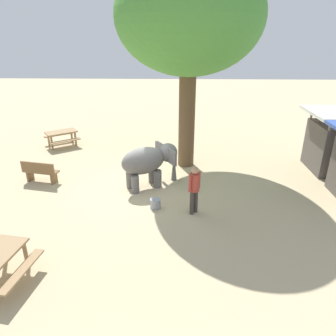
% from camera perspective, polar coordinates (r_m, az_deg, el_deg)
% --- Properties ---
extents(ground_plane, '(60.00, 60.00, 0.00)m').
position_cam_1_polar(ground_plane, '(12.03, -5.20, -3.42)').
color(ground_plane, tan).
extents(elephant, '(1.97, 2.20, 1.59)m').
position_cam_1_polar(elephant, '(11.67, -3.45, 1.24)').
color(elephant, slate).
rests_on(elephant, ground_plane).
extents(person_handler, '(0.39, 0.39, 1.62)m').
position_cam_1_polar(person_handler, '(9.92, 4.82, -3.45)').
color(person_handler, '#3F3833').
rests_on(person_handler, ground_plane).
extents(shade_tree_main, '(6.08, 5.57, 8.12)m').
position_cam_1_polar(shade_tree_main, '(12.92, 3.89, 25.61)').
color(shade_tree_main, brown).
rests_on(shade_tree_main, ground_plane).
extents(wooden_bench, '(0.67, 1.45, 0.88)m').
position_cam_1_polar(wooden_bench, '(13.12, -22.30, -0.56)').
color(wooden_bench, brown).
rests_on(wooden_bench, ground_plane).
extents(picnic_table_near, '(2.07, 2.08, 0.78)m').
position_cam_1_polar(picnic_table_near, '(17.02, -18.83, 5.70)').
color(picnic_table_near, '#9E7A51').
rests_on(picnic_table_near, ground_plane).
extents(market_stall_white, '(2.50, 2.50, 2.52)m').
position_cam_1_polar(market_stall_white, '(14.80, 28.15, 3.81)').
color(market_stall_white, '#59514C').
rests_on(market_stall_white, ground_plane).
extents(feed_bucket, '(0.36, 0.36, 0.32)m').
position_cam_1_polar(feed_bucket, '(10.55, -2.34, -6.47)').
color(feed_bucket, gray).
rests_on(feed_bucket, ground_plane).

